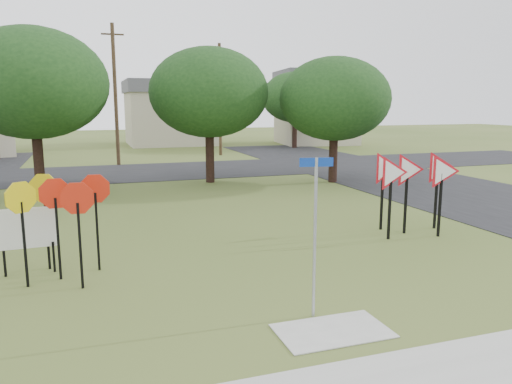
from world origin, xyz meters
TOP-DOWN VIEW (x-y plane):
  - ground at (0.00, 0.00)m, footprint 140.00×140.00m
  - sidewalk at (0.00, -4.20)m, footprint 30.00×1.60m
  - street_right at (12.00, 10.00)m, footprint 8.00×50.00m
  - street_far at (0.00, 20.00)m, footprint 60.00×8.00m
  - curb_pad at (0.00, -2.40)m, footprint 2.00×1.20m
  - street_name_sign at (-0.05, -1.69)m, footprint 0.62×0.13m
  - stop_sign_cluster at (-4.63, 2.10)m, footprint 2.22×1.81m
  - yield_sign_cluster at (5.47, 2.96)m, footprint 3.30×1.57m
  - info_board at (-5.41, 2.66)m, footprint 1.29×0.10m
  - far_pole_a at (-2.00, 24.00)m, footprint 1.40×0.24m
  - far_pole_b at (6.00, 28.00)m, footprint 1.40×0.24m
  - house_mid at (4.00, 40.00)m, footprint 8.40×8.40m
  - house_right at (18.00, 36.00)m, footprint 8.30×8.30m
  - tree_near_left at (-6.00, 14.00)m, footprint 6.40×6.40m
  - tree_near_mid at (2.00, 15.00)m, footprint 6.00×6.00m
  - tree_near_right at (8.00, 13.00)m, footprint 5.60×5.60m
  - tree_far_right at (14.00, 32.00)m, footprint 6.00×6.00m

SIDE VIEW (x-z plane):
  - ground at x=0.00m, z-range 0.00..0.00m
  - sidewalk at x=0.00m, z-range 0.00..0.02m
  - street_right at x=12.00m, z-range 0.00..0.02m
  - street_far at x=0.00m, z-range 0.00..0.02m
  - curb_pad at x=0.00m, z-range 0.00..0.02m
  - info_board at x=-5.41m, z-range 0.26..1.87m
  - street_name_sign at x=-0.05m, z-range 0.22..3.27m
  - stop_sign_cluster at x=-4.63m, z-range 0.58..2.97m
  - yield_sign_cluster at x=5.47m, z-range 0.60..3.17m
  - house_mid at x=4.00m, z-range 0.05..6.25m
  - house_right at x=18.00m, z-range 0.05..7.25m
  - tree_near_right at x=8.00m, z-range 1.06..7.39m
  - far_pole_b at x=6.00m, z-range 0.10..8.60m
  - tree_near_mid at x=2.00m, z-range 1.14..7.94m
  - tree_far_right at x=14.00m, z-range 1.14..7.94m
  - far_pole_a at x=-2.00m, z-range 0.10..9.10m
  - tree_near_left at x=-6.00m, z-range 1.22..8.49m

